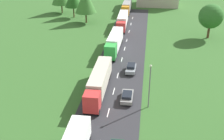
# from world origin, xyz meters

# --- Properties ---
(road) EXTENTS (10.00, 140.00, 0.06)m
(road) POSITION_xyz_m (0.00, 24.50, 0.03)
(road) COLOR #2B2B30
(road) RESTS_ON ground
(lane_marking_centre) EXTENTS (0.16, 123.27, 0.01)m
(lane_marking_centre) POSITION_xyz_m (0.00, 22.29, 0.07)
(lane_marking_centre) COLOR white
(lane_marking_centre) RESTS_ON road
(truck_second) EXTENTS (2.53, 14.70, 3.77)m
(truck_second) POSITION_xyz_m (-2.49, 33.37, 2.22)
(truck_second) COLOR red
(truck_second) RESTS_ON road
(truck_third) EXTENTS (2.75, 14.04, 3.80)m
(truck_third) POSITION_xyz_m (-2.33, 53.06, 2.24)
(truck_third) COLOR green
(truck_third) RESTS_ON road
(truck_fourth) EXTENTS (2.73, 13.29, 3.71)m
(truck_fourth) POSITION_xyz_m (-2.27, 71.77, 2.17)
(truck_fourth) COLOR red
(truck_fourth) RESTS_ON road
(truck_fifth) EXTENTS (2.52, 13.57, 3.61)m
(truck_fifth) POSITION_xyz_m (-2.54, 89.71, 2.15)
(truck_fifth) COLOR orange
(truck_fifth) RESTS_ON road
(car_third) EXTENTS (1.91, 4.20, 1.39)m
(car_third) POSITION_xyz_m (2.57, 31.24, 0.80)
(car_third) COLOR gray
(car_third) RESTS_ON road
(car_fourth) EXTENTS (1.94, 4.11, 1.53)m
(car_fourth) POSITION_xyz_m (2.42, 42.08, 0.86)
(car_fourth) COLOR #8C939E
(car_fourth) RESTS_ON road
(lamppost_second) EXTENTS (0.36, 0.36, 7.44)m
(lamppost_second) POSITION_xyz_m (6.11, 29.82, 4.19)
(lamppost_second) COLOR slate
(lamppost_second) RESTS_ON ground
(tree_oak) EXTENTS (6.31, 6.31, 8.99)m
(tree_oak) POSITION_xyz_m (21.25, 65.60, 5.82)
(tree_oak) COLOR #513823
(tree_oak) RESTS_ON ground
(tree_pine) EXTENTS (6.54, 6.54, 10.39)m
(tree_pine) POSITION_xyz_m (-13.97, 75.28, 6.78)
(tree_pine) COLOR #513823
(tree_pine) RESTS_ON ground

